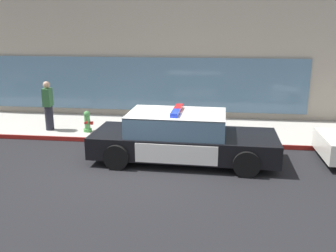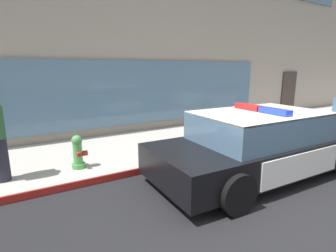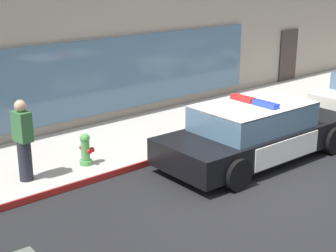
# 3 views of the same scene
# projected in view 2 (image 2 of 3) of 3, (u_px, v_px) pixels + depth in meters

# --- Properties ---
(ground) EXTENTS (48.00, 48.00, 0.00)m
(ground) POSITION_uv_depth(u_px,v_px,m) (242.00, 199.00, 4.60)
(ground) COLOR black
(sidewalk) EXTENTS (48.00, 3.16, 0.15)m
(sidewalk) POSITION_uv_depth(u_px,v_px,m) (151.00, 145.00, 7.53)
(sidewalk) COLOR #B2ADA3
(sidewalk) RESTS_ON ground
(curb_red_paint) EXTENTS (28.80, 0.04, 0.14)m
(curb_red_paint) POSITION_uv_depth(u_px,v_px,m) (182.00, 162.00, 6.19)
(curb_red_paint) COLOR maroon
(curb_red_paint) RESTS_ON ground
(storefront_building) EXTENTS (23.46, 8.82, 8.19)m
(storefront_building) POSITION_uv_depth(u_px,v_px,m) (119.00, 29.00, 12.39)
(storefront_building) COLOR gray
(storefront_building) RESTS_ON ground
(police_cruiser) EXTENTS (5.15, 2.23, 1.49)m
(police_cruiser) POSITION_uv_depth(u_px,v_px,m) (263.00, 144.00, 5.57)
(police_cruiser) COLOR black
(police_cruiser) RESTS_ON ground
(fire_hydrant) EXTENTS (0.34, 0.39, 0.73)m
(fire_hydrant) POSITION_uv_depth(u_px,v_px,m) (78.00, 152.00, 5.56)
(fire_hydrant) COLOR #4C994C
(fire_hydrant) RESTS_ON sidewalk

